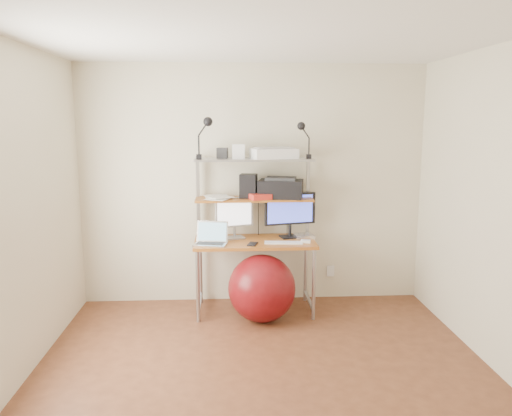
{
  "coord_description": "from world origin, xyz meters",
  "views": [
    {
      "loc": [
        -0.26,
        -3.41,
        1.93
      ],
      "look_at": [
        -0.0,
        1.15,
        1.12
      ],
      "focal_mm": 35.0,
      "sensor_mm": 36.0,
      "label": 1
    }
  ],
  "objects": [
    {
      "name": "box_white",
      "position": [
        -0.16,
        1.56,
        1.62
      ],
      "size": [
        0.12,
        0.1,
        0.14
      ],
      "primitive_type": "cube",
      "rotation": [
        0.0,
        0.0,
        0.03
      ],
      "color": "white",
      "rests_on": "top_shelf"
    },
    {
      "name": "exercise_ball",
      "position": [
        0.06,
        1.19,
        0.33
      ],
      "size": [
        0.65,
        0.65,
        0.65
      ],
      "primitive_type": "sphere",
      "color": "maroon",
      "rests_on": "floor"
    },
    {
      "name": "laptop",
      "position": [
        -0.43,
        1.33,
        0.79
      ],
      "size": [
        0.35,
        0.31,
        0.27
      ],
      "rotation": [
        0.0,
        0.0,
        -0.21
      ],
      "color": "silver",
      "rests_on": "desktop"
    },
    {
      "name": "monitor_silver",
      "position": [
        -0.2,
        1.56,
        0.98
      ],
      "size": [
        0.39,
        0.2,
        0.45
      ],
      "rotation": [
        0.0,
        0.0,
        0.33
      ],
      "color": "#A5A6AA",
      "rests_on": "desktop"
    },
    {
      "name": "keyboard",
      "position": [
        0.28,
        1.31,
        0.75
      ],
      "size": [
        0.38,
        0.14,
        0.01
      ],
      "primitive_type": "cube",
      "rotation": [
        0.0,
        0.0,
        -0.09
      ],
      "color": "white",
      "rests_on": "desktop"
    },
    {
      "name": "box_grey",
      "position": [
        -0.31,
        1.61,
        1.6
      ],
      "size": [
        0.12,
        0.12,
        0.1
      ],
      "primitive_type": "cube",
      "rotation": [
        0.0,
        0.0,
        -0.15
      ],
      "color": "#2A2A2C",
      "rests_on": "top_shelf"
    },
    {
      "name": "scanner",
      "position": [
        0.2,
        1.55,
        1.61
      ],
      "size": [
        0.49,
        0.37,
        0.11
      ],
      "rotation": [
        0.0,
        0.0,
        0.22
      ],
      "color": "white",
      "rests_on": "top_shelf"
    },
    {
      "name": "mouse",
      "position": [
        0.49,
        1.32,
        0.75
      ],
      "size": [
        0.1,
        0.08,
        0.03
      ],
      "primitive_type": "cube",
      "rotation": [
        0.0,
        0.0,
        -0.22
      ],
      "color": "white",
      "rests_on": "desktop"
    },
    {
      "name": "paper_stack",
      "position": [
        -0.36,
        1.57,
        1.16
      ],
      "size": [
        0.32,
        0.41,
        0.02
      ],
      "color": "white",
      "rests_on": "mid_shelf"
    },
    {
      "name": "clip_lamp_right",
      "position": [
        0.48,
        1.49,
        1.81
      ],
      "size": [
        0.14,
        0.08,
        0.36
      ],
      "color": "black",
      "rests_on": "top_shelf"
    },
    {
      "name": "phone",
      "position": [
        -0.03,
        1.28,
        0.75
      ],
      "size": [
        0.12,
        0.16,
        0.01
      ],
      "primitive_type": "cube",
      "rotation": [
        0.0,
        0.0,
        -0.29
      ],
      "color": "black",
      "rests_on": "desktop"
    },
    {
      "name": "red_box",
      "position": [
        0.06,
        1.47,
        1.18
      ],
      "size": [
        0.23,
        0.19,
        0.06
      ],
      "primitive_type": "cube",
      "rotation": [
        0.0,
        0.0,
        0.33
      ],
      "color": "red",
      "rests_on": "mid_shelf"
    },
    {
      "name": "room",
      "position": [
        0.0,
        0.0,
        1.25
      ],
      "size": [
        3.6,
        3.6,
        3.6
      ],
      "color": "brown",
      "rests_on": "ground"
    },
    {
      "name": "computer_desk",
      "position": [
        0.0,
        1.5,
        0.96
      ],
      "size": [
        1.2,
        0.6,
        1.57
      ],
      "color": "#A65A20",
      "rests_on": "ground"
    },
    {
      "name": "mac_mini",
      "position": [
        0.51,
        1.53,
        0.76
      ],
      "size": [
        0.21,
        0.21,
        0.04
      ],
      "primitive_type": "cube",
      "rotation": [
        0.0,
        0.0,
        0.14
      ],
      "color": "silver",
      "rests_on": "desktop"
    },
    {
      "name": "monitor_black",
      "position": [
        0.37,
        1.57,
        1.01
      ],
      "size": [
        0.53,
        0.19,
        0.54
      ],
      "rotation": [
        0.0,
        0.0,
        0.23
      ],
      "color": "black",
      "rests_on": "desktop"
    },
    {
      "name": "nas_cube",
      "position": [
        -0.06,
        1.58,
        1.27
      ],
      "size": [
        0.19,
        0.19,
        0.24
      ],
      "primitive_type": "cube",
      "rotation": [
        0.0,
        0.0,
        -0.19
      ],
      "color": "black",
      "rests_on": "mid_shelf"
    },
    {
      "name": "wall_outlet",
      "position": [
        0.85,
        1.79,
        0.3
      ],
      "size": [
        0.08,
        0.01,
        0.12
      ],
      "primitive_type": "cube",
      "color": "white",
      "rests_on": "room"
    },
    {
      "name": "printer",
      "position": [
        0.27,
        1.58,
        1.25
      ],
      "size": [
        0.49,
        0.38,
        0.21
      ],
      "rotation": [
        0.0,
        0.0,
        -0.21
      ],
      "color": "black",
      "rests_on": "mid_shelf"
    },
    {
      "name": "clip_lamp_left",
      "position": [
        -0.47,
        1.46,
        1.85
      ],
      "size": [
        0.16,
        0.09,
        0.41
      ],
      "color": "black",
      "rests_on": "top_shelf"
    }
  ]
}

